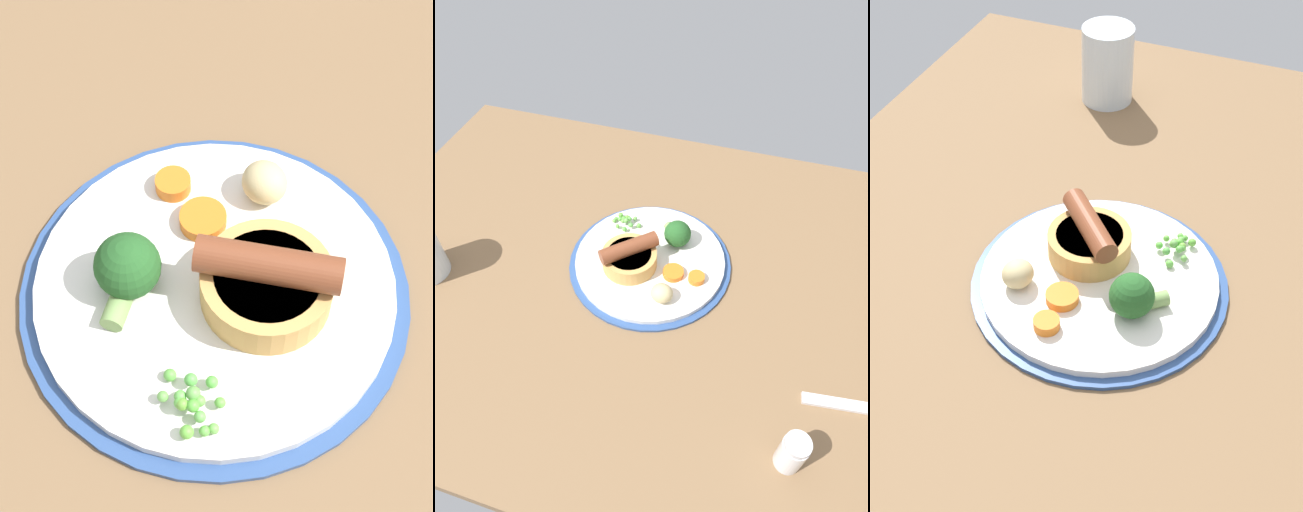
% 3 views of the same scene
% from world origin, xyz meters
% --- Properties ---
extents(dining_table, '(1.10, 0.80, 0.03)m').
position_xyz_m(dining_table, '(0.00, 0.00, 0.01)').
color(dining_table, brown).
rests_on(dining_table, ground).
extents(dinner_plate, '(0.28, 0.28, 0.01)m').
position_xyz_m(dinner_plate, '(0.00, 0.02, 0.04)').
color(dinner_plate, '#2D4C84').
rests_on(dinner_plate, dining_table).
extents(sausage_pudding, '(0.09, 0.09, 0.06)m').
position_xyz_m(sausage_pudding, '(-0.03, -0.00, 0.06)').
color(sausage_pudding, tan).
rests_on(sausage_pudding, dinner_plate).
extents(pea_pile, '(0.06, 0.04, 0.02)m').
position_xyz_m(pea_pile, '(-0.07, 0.09, 0.05)').
color(pea_pile, '#62A84B').
rests_on(pea_pile, dinner_plate).
extents(broccoli_floret_near, '(0.06, 0.06, 0.05)m').
position_xyz_m(broccoli_floret_near, '(0.03, 0.07, 0.07)').
color(broccoli_floret_near, '#235623').
rests_on(broccoli_floret_near, dinner_plate).
extents(potato_chunk_0, '(0.04, 0.04, 0.03)m').
position_xyz_m(potato_chunk_0, '(0.04, -0.05, 0.06)').
color(potato_chunk_0, '#CCB77F').
rests_on(potato_chunk_0, dinner_plate).
extents(carrot_slice_1, '(0.04, 0.04, 0.01)m').
position_xyz_m(carrot_slice_1, '(0.09, -0.00, 0.05)').
color(carrot_slice_1, orange).
rests_on(carrot_slice_1, dinner_plate).
extents(carrot_slice_5, '(0.05, 0.05, 0.01)m').
position_xyz_m(carrot_slice_5, '(0.05, -0.00, 0.05)').
color(carrot_slice_5, orange).
rests_on(carrot_slice_5, dinner_plate).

